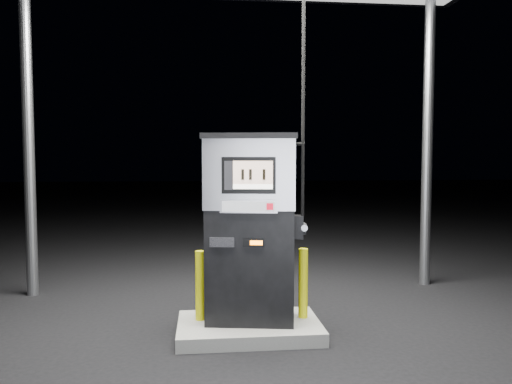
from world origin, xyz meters
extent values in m
plane|color=black|center=(0.00, 0.00, 0.00)|extent=(80.00, 80.00, 0.00)
cube|color=#62615D|center=(0.00, 0.00, 0.07)|extent=(1.60, 1.00, 0.15)
cylinder|color=gray|center=(-3.00, 2.00, 2.25)|extent=(0.16, 0.16, 4.50)
cylinder|color=gray|center=(3.00, 2.00, 2.25)|extent=(0.16, 0.16, 4.50)
cube|color=black|center=(0.02, 0.05, 0.79)|extent=(1.06, 0.72, 1.28)
cube|color=#A8A8AF|center=(0.02, 0.05, 1.82)|extent=(1.08, 0.74, 0.77)
cube|color=black|center=(0.02, 0.05, 2.24)|extent=(1.13, 0.79, 0.06)
cube|color=black|center=(-0.03, -0.25, 1.81)|extent=(0.57, 0.13, 0.39)
cube|color=tan|center=(0.02, -0.27, 1.85)|extent=(0.42, 0.07, 0.25)
cube|color=white|center=(0.02, -0.27, 1.70)|extent=(0.42, 0.07, 0.05)
cube|color=#A8A8AF|center=(-0.03, -0.25, 1.49)|extent=(0.61, 0.13, 0.14)
cube|color=gray|center=(-0.03, -0.27, 1.49)|extent=(0.56, 0.10, 0.11)
cube|color=#A50B1A|center=(0.19, -0.31, 1.49)|extent=(0.07, 0.01, 0.07)
cube|color=black|center=(0.03, -0.25, 1.10)|extent=(0.23, 0.06, 0.09)
cube|color=orange|center=(0.05, -0.27, 1.10)|extent=(0.13, 0.03, 0.05)
cube|color=black|center=(-0.31, -0.20, 1.10)|extent=(0.27, 0.07, 0.10)
cube|color=black|center=(0.56, -0.04, 1.23)|extent=(0.13, 0.20, 0.26)
cylinder|color=gray|center=(0.62, -0.05, 1.23)|extent=(0.11, 0.23, 0.07)
cylinder|color=black|center=(0.59, -0.10, 2.94)|extent=(0.04, 0.04, 3.18)
cylinder|color=#EBEB0D|center=(-0.55, 0.13, 0.55)|extent=(0.11, 0.11, 0.80)
cylinder|color=#EBEB0D|center=(0.64, 0.09, 0.55)|extent=(0.13, 0.13, 0.81)
camera|label=1|loc=(-0.51, -5.51, 1.99)|focal=35.00mm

